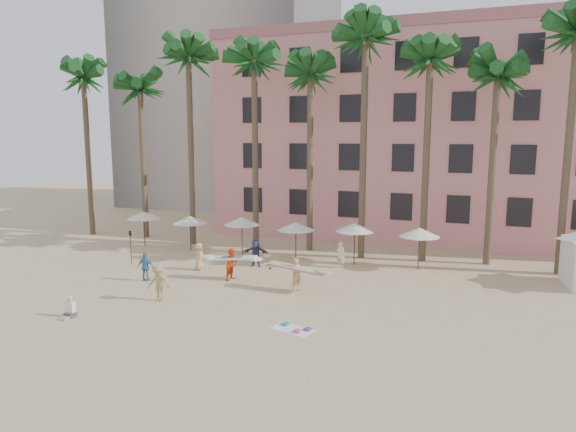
# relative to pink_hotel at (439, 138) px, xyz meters

# --- Properties ---
(ground) EXTENTS (120.00, 120.00, 0.00)m
(ground) POSITION_rel_pink_hotel_xyz_m (-7.00, -26.00, -8.00)
(ground) COLOR #D1B789
(ground) RESTS_ON ground
(pink_hotel) EXTENTS (35.00, 14.00, 16.00)m
(pink_hotel) POSITION_rel_pink_hotel_xyz_m (0.00, 0.00, 0.00)
(pink_hotel) COLOR #DE8C87
(pink_hotel) RESTS_ON ground
(palm_row) EXTENTS (44.40, 5.40, 16.30)m
(palm_row) POSITION_rel_pink_hotel_xyz_m (-6.49, -11.00, 4.97)
(palm_row) COLOR brown
(palm_row) RESTS_ON ground
(umbrella_row) EXTENTS (22.50, 2.70, 2.73)m
(umbrella_row) POSITION_rel_pink_hotel_xyz_m (-10.00, -13.50, -5.67)
(umbrella_row) COLOR #332B23
(umbrella_row) RESTS_ON ground
(beach_towel) EXTENTS (2.00, 1.45, 0.14)m
(beach_towel) POSITION_rel_pink_hotel_xyz_m (-3.94, -25.44, -7.97)
(beach_towel) COLOR white
(beach_towel) RESTS_ON ground
(carrier_yellow) EXTENTS (3.16, 0.95, 1.80)m
(carrier_yellow) POSITION_rel_pink_hotel_xyz_m (-5.62, -20.19, -6.98)
(carrier_yellow) COLOR tan
(carrier_yellow) RESTS_ON ground
(carrier_white) EXTENTS (2.88, 1.17, 1.83)m
(carrier_white) POSITION_rel_pink_hotel_xyz_m (-9.80, -19.40, -7.03)
(carrier_white) COLOR #F7541A
(carrier_white) RESTS_ON ground
(beachgoers) EXTENTS (10.55, 10.28, 1.87)m
(beachgoers) POSITION_rel_pink_hotel_xyz_m (-10.98, -19.57, -7.12)
(beachgoers) COLOR teal
(beachgoers) RESTS_ON ground
(paddle) EXTENTS (0.18, 0.04, 2.23)m
(paddle) POSITION_rel_pink_hotel_xyz_m (-17.45, -18.50, -6.59)
(paddle) COLOR black
(paddle) RESTS_ON ground
(seated_man) EXTENTS (0.43, 0.74, 0.96)m
(seated_man) POSITION_rel_pink_hotel_xyz_m (-14.05, -27.55, -7.67)
(seated_man) COLOR #3F3F4C
(seated_man) RESTS_ON ground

